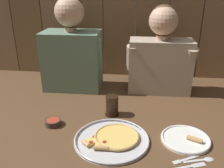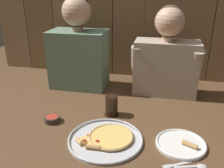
% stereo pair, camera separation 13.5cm
% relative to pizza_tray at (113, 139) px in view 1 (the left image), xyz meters
% --- Properties ---
extents(ground_plane, '(3.20, 3.20, 0.00)m').
position_rel_pizza_tray_xyz_m(ground_plane, '(-0.04, 0.17, -0.01)').
color(ground_plane, brown).
extents(pizza_tray, '(0.36, 0.36, 0.03)m').
position_rel_pizza_tray_xyz_m(pizza_tray, '(0.00, 0.00, 0.00)').
color(pizza_tray, silver).
rests_on(pizza_tray, ground).
extents(dinner_plate, '(0.23, 0.23, 0.03)m').
position_rel_pizza_tray_xyz_m(dinner_plate, '(0.35, 0.03, -0.00)').
color(dinner_plate, white).
rests_on(dinner_plate, ground).
extents(drinking_glass, '(0.08, 0.08, 0.12)m').
position_rel_pizza_tray_xyz_m(drinking_glass, '(-0.03, 0.24, 0.05)').
color(drinking_glass, black).
rests_on(drinking_glass, ground).
extents(dipping_bowl, '(0.08, 0.08, 0.03)m').
position_rel_pizza_tray_xyz_m(dipping_bowl, '(-0.33, 0.10, 0.01)').
color(dipping_bowl, '#3D332D').
rests_on(dipping_bowl, ground).
extents(table_fork, '(0.12, 0.07, 0.01)m').
position_rel_pizza_tray_xyz_m(table_fork, '(0.32, -0.11, -0.01)').
color(table_fork, silver).
rests_on(table_fork, ground).
extents(table_knife, '(0.15, 0.07, 0.01)m').
position_rel_pizza_tray_xyz_m(table_knife, '(0.33, -0.15, -0.01)').
color(table_knife, silver).
rests_on(table_knife, ground).
extents(table_spoon, '(0.14, 0.06, 0.01)m').
position_rel_pizza_tray_xyz_m(table_spoon, '(0.41, -0.10, -0.01)').
color(table_spoon, silver).
rests_on(table_spoon, ground).
extents(diner_left, '(0.42, 0.24, 0.63)m').
position_rel_pizza_tray_xyz_m(diner_left, '(-0.35, 0.61, 0.28)').
color(diner_left, slate).
rests_on(diner_left, ground).
extents(diner_right, '(0.45, 0.21, 0.58)m').
position_rel_pizza_tray_xyz_m(diner_right, '(0.26, 0.61, 0.26)').
color(diner_right, '#B2A38E').
rests_on(diner_right, ground).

